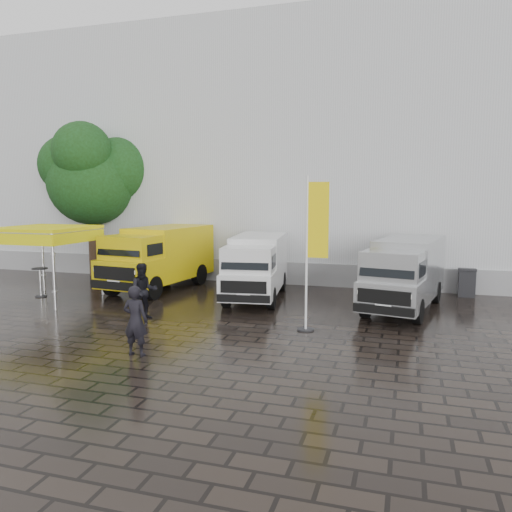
{
  "coord_description": "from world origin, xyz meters",
  "views": [
    {
      "loc": [
        3.41,
        -13.53,
        4.0
      ],
      "look_at": [
        -1.4,
        2.2,
        1.97
      ],
      "focal_mm": 35.0,
      "sensor_mm": 36.0,
      "label": 1
    }
  ],
  "objects_px": {
    "canopy_tent": "(45,232)",
    "flagpole": "(313,246)",
    "van_silver": "(404,275)",
    "wheelie_bin": "(467,282)",
    "cocktail_table": "(40,282)",
    "person_front": "(135,321)",
    "van_yellow": "(159,259)",
    "person_tent": "(144,291)",
    "van_white": "(257,268)"
  },
  "relations": [
    {
      "from": "van_white",
      "to": "canopy_tent",
      "type": "height_order",
      "value": "canopy_tent"
    },
    {
      "from": "person_tent",
      "to": "person_front",
      "type": "bearing_deg",
      "value": -101.65
    },
    {
      "from": "wheelie_bin",
      "to": "person_front",
      "type": "height_order",
      "value": "person_front"
    },
    {
      "from": "van_white",
      "to": "van_silver",
      "type": "bearing_deg",
      "value": -11.46
    },
    {
      "from": "van_yellow",
      "to": "flagpole",
      "type": "relative_size",
      "value": 1.25
    },
    {
      "from": "van_yellow",
      "to": "person_front",
      "type": "bearing_deg",
      "value": -59.25
    },
    {
      "from": "flagpole",
      "to": "person_front",
      "type": "bearing_deg",
      "value": -136.99
    },
    {
      "from": "wheelie_bin",
      "to": "cocktail_table",
      "type": "bearing_deg",
      "value": -159.59
    },
    {
      "from": "canopy_tent",
      "to": "cocktail_table",
      "type": "xyz_separation_m",
      "value": [
        -0.66,
        0.39,
        -2.03
      ]
    },
    {
      "from": "flagpole",
      "to": "canopy_tent",
      "type": "bearing_deg",
      "value": 172.6
    },
    {
      "from": "cocktail_table",
      "to": "person_tent",
      "type": "relative_size",
      "value": 0.63
    },
    {
      "from": "flagpole",
      "to": "wheelie_bin",
      "type": "bearing_deg",
      "value": 53.83
    },
    {
      "from": "van_yellow",
      "to": "canopy_tent",
      "type": "xyz_separation_m",
      "value": [
        -3.07,
        -3.1,
        1.3
      ]
    },
    {
      "from": "van_yellow",
      "to": "van_white",
      "type": "bearing_deg",
      "value": 0.91
    },
    {
      "from": "cocktail_table",
      "to": "person_front",
      "type": "distance_m",
      "value": 9.03
    },
    {
      "from": "van_silver",
      "to": "person_tent",
      "type": "relative_size",
      "value": 3.1
    },
    {
      "from": "van_white",
      "to": "person_tent",
      "type": "bearing_deg",
      "value": -128.9
    },
    {
      "from": "van_silver",
      "to": "canopy_tent",
      "type": "distance_m",
      "value": 13.27
    },
    {
      "from": "cocktail_table",
      "to": "wheelie_bin",
      "type": "height_order",
      "value": "cocktail_table"
    },
    {
      "from": "person_front",
      "to": "wheelie_bin",
      "type": "bearing_deg",
      "value": -131.17
    },
    {
      "from": "cocktail_table",
      "to": "wheelie_bin",
      "type": "distance_m",
      "value": 16.78
    },
    {
      "from": "wheelie_bin",
      "to": "person_tent",
      "type": "bearing_deg",
      "value": -143.23
    },
    {
      "from": "person_front",
      "to": "canopy_tent",
      "type": "bearing_deg",
      "value": -37.12
    },
    {
      "from": "person_front",
      "to": "van_silver",
      "type": "bearing_deg",
      "value": -132.22
    },
    {
      "from": "van_yellow",
      "to": "canopy_tent",
      "type": "distance_m",
      "value": 4.56
    },
    {
      "from": "wheelie_bin",
      "to": "van_yellow",
      "type": "bearing_deg",
      "value": -166.42
    },
    {
      "from": "person_front",
      "to": "person_tent",
      "type": "xyz_separation_m",
      "value": [
        -1.67,
        3.35,
        0.02
      ]
    },
    {
      "from": "canopy_tent",
      "to": "cocktail_table",
      "type": "relative_size",
      "value": 2.65
    },
    {
      "from": "flagpole",
      "to": "wheelie_bin",
      "type": "xyz_separation_m",
      "value": [
        4.91,
        6.72,
        -1.95
      ]
    },
    {
      "from": "flagpole",
      "to": "cocktail_table",
      "type": "distance_m",
      "value": 11.4
    },
    {
      "from": "van_white",
      "to": "cocktail_table",
      "type": "bearing_deg",
      "value": -172.26
    },
    {
      "from": "van_yellow",
      "to": "van_white",
      "type": "distance_m",
      "value": 4.46
    },
    {
      "from": "canopy_tent",
      "to": "cocktail_table",
      "type": "height_order",
      "value": "canopy_tent"
    },
    {
      "from": "flagpole",
      "to": "person_front",
      "type": "height_order",
      "value": "flagpole"
    },
    {
      "from": "cocktail_table",
      "to": "person_tent",
      "type": "distance_m",
      "value": 5.98
    },
    {
      "from": "wheelie_bin",
      "to": "person_front",
      "type": "bearing_deg",
      "value": -127.17
    },
    {
      "from": "cocktail_table",
      "to": "person_front",
      "type": "bearing_deg",
      "value": -35.75
    },
    {
      "from": "van_white",
      "to": "cocktail_table",
      "type": "distance_m",
      "value": 8.51
    },
    {
      "from": "canopy_tent",
      "to": "flagpole",
      "type": "distance_m",
      "value": 10.53
    },
    {
      "from": "van_silver",
      "to": "canopy_tent",
      "type": "relative_size",
      "value": 1.86
    },
    {
      "from": "flagpole",
      "to": "cocktail_table",
      "type": "bearing_deg",
      "value": 171.08
    },
    {
      "from": "van_yellow",
      "to": "wheelie_bin",
      "type": "distance_m",
      "value": 12.51
    },
    {
      "from": "van_silver",
      "to": "flagpole",
      "type": "xyz_separation_m",
      "value": [
        -2.56,
        -3.67,
        1.28
      ]
    },
    {
      "from": "van_yellow",
      "to": "van_silver",
      "type": "distance_m",
      "value": 9.95
    },
    {
      "from": "person_front",
      "to": "van_yellow",
      "type": "bearing_deg",
      "value": -66.68
    },
    {
      "from": "van_silver",
      "to": "wheelie_bin",
      "type": "xyz_separation_m",
      "value": [
        2.36,
        3.05,
        -0.66
      ]
    },
    {
      "from": "flagpole",
      "to": "person_tent",
      "type": "height_order",
      "value": "flagpole"
    },
    {
      "from": "van_silver",
      "to": "wheelie_bin",
      "type": "bearing_deg",
      "value": 63.64
    },
    {
      "from": "van_silver",
      "to": "person_tent",
      "type": "height_order",
      "value": "van_silver"
    },
    {
      "from": "cocktail_table",
      "to": "van_white",
      "type": "bearing_deg",
      "value": 15.56
    }
  ]
}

